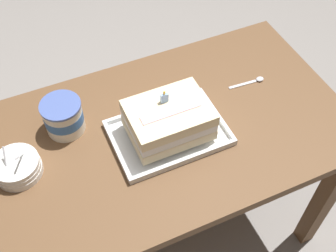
{
  "coord_description": "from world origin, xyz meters",
  "views": [
    {
      "loc": [
        -0.34,
        -0.77,
        1.78
      ],
      "look_at": [
        -0.0,
        -0.01,
        0.75
      ],
      "focal_mm": 45.03,
      "sensor_mm": 36.0,
      "label": 1
    }
  ],
  "objects_px": {
    "birthday_cake": "(169,120)",
    "serving_spoon_near_tray": "(255,81)",
    "ice_cream_tub": "(63,117)",
    "foil_tray": "(169,134)",
    "bowl_stack": "(17,167)"
  },
  "relations": [
    {
      "from": "ice_cream_tub",
      "to": "serving_spoon_near_tray",
      "type": "distance_m",
      "value": 0.67
    },
    {
      "from": "bowl_stack",
      "to": "ice_cream_tub",
      "type": "relative_size",
      "value": 1.12
    },
    {
      "from": "foil_tray",
      "to": "serving_spoon_near_tray",
      "type": "height_order",
      "value": "foil_tray"
    },
    {
      "from": "ice_cream_tub",
      "to": "foil_tray",
      "type": "bearing_deg",
      "value": -29.18
    },
    {
      "from": "foil_tray",
      "to": "serving_spoon_near_tray",
      "type": "bearing_deg",
      "value": 13.93
    },
    {
      "from": "foil_tray",
      "to": "bowl_stack",
      "type": "relative_size",
      "value": 2.52
    },
    {
      "from": "birthday_cake",
      "to": "serving_spoon_near_tray",
      "type": "height_order",
      "value": "birthday_cake"
    },
    {
      "from": "birthday_cake",
      "to": "ice_cream_tub",
      "type": "distance_m",
      "value": 0.33
    },
    {
      "from": "bowl_stack",
      "to": "ice_cream_tub",
      "type": "bearing_deg",
      "value": 31.27
    },
    {
      "from": "ice_cream_tub",
      "to": "serving_spoon_near_tray",
      "type": "height_order",
      "value": "ice_cream_tub"
    },
    {
      "from": "ice_cream_tub",
      "to": "serving_spoon_near_tray",
      "type": "relative_size",
      "value": 0.94
    },
    {
      "from": "ice_cream_tub",
      "to": "serving_spoon_near_tray",
      "type": "xyz_separation_m",
      "value": [
        0.66,
        -0.07,
        -0.05
      ]
    },
    {
      "from": "birthday_cake",
      "to": "ice_cream_tub",
      "type": "bearing_deg",
      "value": 150.82
    },
    {
      "from": "bowl_stack",
      "to": "serving_spoon_near_tray",
      "type": "relative_size",
      "value": 1.05
    },
    {
      "from": "birthday_cake",
      "to": "serving_spoon_near_tray",
      "type": "relative_size",
      "value": 1.83
    }
  ]
}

